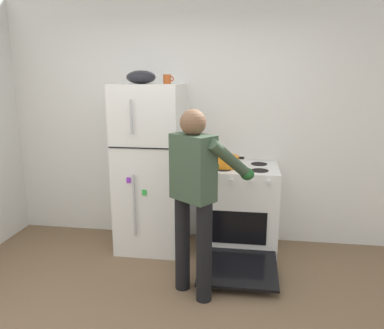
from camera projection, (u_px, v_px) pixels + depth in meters
name	position (u px, v px, depth m)	size (l,w,h in m)	color
kitchen_wall_back	(197.00, 121.00, 4.24)	(6.00, 0.10, 2.70)	white
refrigerator	(151.00, 168.00, 4.04)	(0.68, 0.72, 1.77)	white
stove_range	(240.00, 211.00, 3.99)	(0.76, 1.24, 0.94)	white
person_cook	(197.00, 186.00, 3.10)	(0.71, 0.76, 1.60)	black
red_pot	(226.00, 161.00, 3.86)	(0.37, 0.27, 0.12)	orange
coffee_mug	(167.00, 79.00, 3.85)	(0.11, 0.08, 0.10)	#B24C1E
mixing_bowl	(141.00, 77.00, 3.84)	(0.30, 0.30, 0.13)	black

